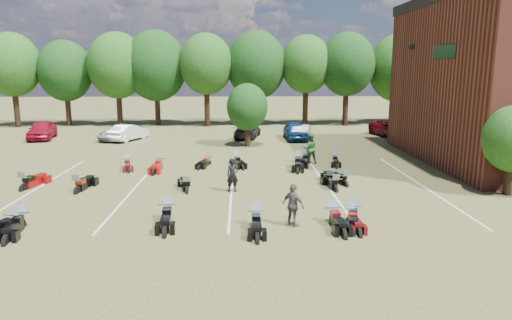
{
  "coord_description": "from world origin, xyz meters",
  "views": [
    {
      "loc": [
        -2.51,
        -20.1,
        6.07
      ],
      "look_at": [
        -1.7,
        4.0,
        1.2
      ],
      "focal_mm": 32.0,
      "sensor_mm": 36.0,
      "label": 1
    }
  ],
  "objects_px": {
    "car_4": "(295,131)",
    "person_green": "(310,149)",
    "person_grey": "(293,205)",
    "motorcycle_0": "(22,228)",
    "car_0": "(42,130)",
    "motorcycle_7": "(25,190)",
    "motorcycle_3": "(168,220)",
    "motorcycle_14": "(127,168)",
    "person_black": "(233,175)"
  },
  "relations": [
    {
      "from": "motorcycle_3",
      "to": "motorcycle_14",
      "type": "bearing_deg",
      "value": 107.33
    },
    {
      "from": "motorcycle_0",
      "to": "motorcycle_7",
      "type": "height_order",
      "value": "motorcycle_7"
    },
    {
      "from": "car_0",
      "to": "motorcycle_14",
      "type": "relative_size",
      "value": 2.32
    },
    {
      "from": "person_green",
      "to": "motorcycle_3",
      "type": "xyz_separation_m",
      "value": [
        -7.44,
        -11.06,
        -0.98
      ]
    },
    {
      "from": "motorcycle_7",
      "to": "car_0",
      "type": "bearing_deg",
      "value": -58.74
    },
    {
      "from": "car_0",
      "to": "car_4",
      "type": "distance_m",
      "value": 22.01
    },
    {
      "from": "person_green",
      "to": "motorcycle_14",
      "type": "bearing_deg",
      "value": -0.71
    },
    {
      "from": "car_0",
      "to": "person_grey",
      "type": "height_order",
      "value": "person_grey"
    },
    {
      "from": "motorcycle_7",
      "to": "motorcycle_14",
      "type": "relative_size",
      "value": 1.21
    },
    {
      "from": "car_4",
      "to": "motorcycle_3",
      "type": "bearing_deg",
      "value": -111.0
    },
    {
      "from": "motorcycle_3",
      "to": "motorcycle_7",
      "type": "height_order",
      "value": "motorcycle_7"
    },
    {
      "from": "person_black",
      "to": "motorcycle_14",
      "type": "distance_m",
      "value": 8.95
    },
    {
      "from": "car_0",
      "to": "person_black",
      "type": "xyz_separation_m",
      "value": [
        16.85,
        -17.86,
        0.04
      ]
    },
    {
      "from": "car_4",
      "to": "person_black",
      "type": "xyz_separation_m",
      "value": [
        -5.14,
        -16.85,
        0.08
      ]
    },
    {
      "from": "car_0",
      "to": "person_green",
      "type": "relative_size",
      "value": 2.42
    },
    {
      "from": "car_4",
      "to": "person_green",
      "type": "distance_m",
      "value": 10.09
    },
    {
      "from": "car_0",
      "to": "motorcycle_3",
      "type": "bearing_deg",
      "value": -68.24
    },
    {
      "from": "car_4",
      "to": "motorcycle_14",
      "type": "height_order",
      "value": "car_4"
    },
    {
      "from": "car_0",
      "to": "person_grey",
      "type": "xyz_separation_m",
      "value": [
        19.29,
        -23.04,
        0.05
      ]
    },
    {
      "from": "motorcycle_0",
      "to": "motorcycle_7",
      "type": "distance_m",
      "value": 6.18
    },
    {
      "from": "motorcycle_3",
      "to": "motorcycle_7",
      "type": "relative_size",
      "value": 0.98
    },
    {
      "from": "person_grey",
      "to": "car_4",
      "type": "bearing_deg",
      "value": -53.33
    },
    {
      "from": "motorcycle_7",
      "to": "person_green",
      "type": "bearing_deg",
      "value": -147.18
    },
    {
      "from": "person_green",
      "to": "motorcycle_0",
      "type": "bearing_deg",
      "value": 37.24
    },
    {
      "from": "motorcycle_0",
      "to": "motorcycle_3",
      "type": "xyz_separation_m",
      "value": [
        5.51,
        0.73,
        0.0
      ]
    },
    {
      "from": "person_green",
      "to": "motorcycle_0",
      "type": "relative_size",
      "value": 0.86
    },
    {
      "from": "person_black",
      "to": "person_grey",
      "type": "height_order",
      "value": "person_grey"
    },
    {
      "from": "car_0",
      "to": "car_4",
      "type": "relative_size",
      "value": 1.05
    },
    {
      "from": "person_green",
      "to": "motorcycle_3",
      "type": "distance_m",
      "value": 13.36
    },
    {
      "from": "motorcycle_7",
      "to": "car_4",
      "type": "bearing_deg",
      "value": -122.9
    },
    {
      "from": "car_0",
      "to": "person_green",
      "type": "height_order",
      "value": "person_green"
    },
    {
      "from": "motorcycle_0",
      "to": "motorcycle_14",
      "type": "height_order",
      "value": "motorcycle_0"
    },
    {
      "from": "car_0",
      "to": "motorcycle_7",
      "type": "bearing_deg",
      "value": -81.01
    },
    {
      "from": "car_0",
      "to": "person_grey",
      "type": "bearing_deg",
      "value": -61.15
    },
    {
      "from": "person_green",
      "to": "motorcycle_14",
      "type": "relative_size",
      "value": 0.96
    },
    {
      "from": "person_grey",
      "to": "motorcycle_7",
      "type": "distance_m",
      "value": 14.26
    },
    {
      "from": "car_0",
      "to": "person_green",
      "type": "xyz_separation_m",
      "value": [
        21.74,
        -11.09,
        0.17
      ]
    },
    {
      "from": "person_green",
      "to": "motorcycle_3",
      "type": "relative_size",
      "value": 0.81
    },
    {
      "from": "motorcycle_3",
      "to": "car_0",
      "type": "bearing_deg",
      "value": 118.1
    },
    {
      "from": "car_0",
      "to": "person_green",
      "type": "bearing_deg",
      "value": -38.11
    },
    {
      "from": "person_grey",
      "to": "motorcycle_0",
      "type": "relative_size",
      "value": 0.75
    },
    {
      "from": "car_0",
      "to": "person_black",
      "type": "height_order",
      "value": "person_black"
    },
    {
      "from": "person_grey",
      "to": "motorcycle_0",
      "type": "distance_m",
      "value": 10.54
    },
    {
      "from": "person_grey",
      "to": "car_0",
      "type": "bearing_deg",
      "value": -6.4
    },
    {
      "from": "motorcycle_3",
      "to": "motorcycle_14",
      "type": "distance_m",
      "value": 10.99
    },
    {
      "from": "car_0",
      "to": "motorcycle_14",
      "type": "bearing_deg",
      "value": -60.73
    },
    {
      "from": "motorcycle_0",
      "to": "car_4",
      "type": "bearing_deg",
      "value": 51.64
    },
    {
      "from": "person_grey",
      "to": "motorcycle_7",
      "type": "xyz_separation_m",
      "value": [
        -12.99,
        5.82,
        -0.86
      ]
    },
    {
      "from": "motorcycle_14",
      "to": "person_grey",
      "type": "bearing_deg",
      "value": -67.37
    },
    {
      "from": "motorcycle_0",
      "to": "motorcycle_7",
      "type": "xyz_separation_m",
      "value": [
        -2.49,
        5.66,
        0.0
      ]
    }
  ]
}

